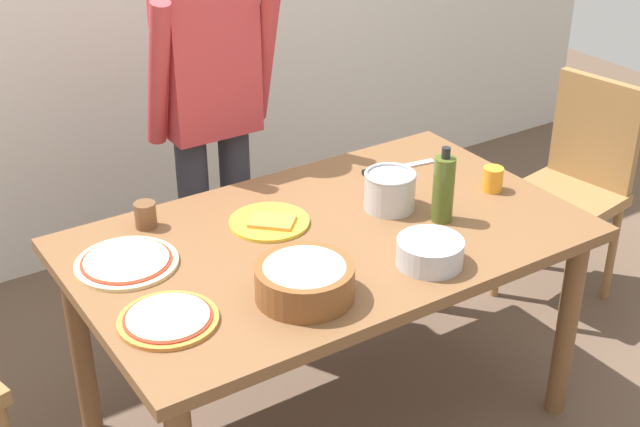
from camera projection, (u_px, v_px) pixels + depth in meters
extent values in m
plane|color=brown|center=(328.00, 419.00, 3.15)|extent=(8.00, 8.00, 0.00)
cube|color=brown|center=(329.00, 239.00, 2.80)|extent=(1.60, 0.96, 0.04)
cylinder|color=brown|center=(567.00, 327.00, 3.03)|extent=(0.07, 0.07, 0.72)
cylinder|color=brown|center=(81.00, 347.00, 2.92)|extent=(0.07, 0.07, 0.72)
cylinder|color=brown|center=(420.00, 231.00, 3.62)|extent=(0.07, 0.07, 0.72)
cylinder|color=#2D2D38|center=(197.00, 236.00, 3.45)|extent=(0.12, 0.12, 0.85)
cylinder|color=#2D2D38|center=(237.00, 224.00, 3.54)|extent=(0.12, 0.12, 0.85)
cube|color=#B7383D|center=(207.00, 60.00, 3.17)|extent=(0.34, 0.20, 0.55)
cylinder|color=#B7383D|center=(158.00, 74.00, 3.03)|extent=(0.07, 0.21, 0.55)
cylinder|color=#B7383D|center=(264.00, 54.00, 3.23)|extent=(0.07, 0.21, 0.55)
cube|color=olive|center=(563.00, 199.00, 3.62)|extent=(0.46, 0.46, 0.05)
cube|color=olive|center=(596.00, 131.00, 3.61)|extent=(0.10, 0.38, 0.45)
cylinder|color=olive|center=(499.00, 250.00, 3.75)|extent=(0.04, 0.04, 0.45)
cylinder|color=olive|center=(567.00, 282.00, 3.53)|extent=(0.04, 0.04, 0.45)
cylinder|color=olive|center=(545.00, 224.00, 3.95)|extent=(0.04, 0.04, 0.45)
cylinder|color=olive|center=(613.00, 253.00, 3.73)|extent=(0.04, 0.04, 0.45)
cylinder|color=beige|center=(127.00, 263.00, 2.62)|extent=(0.31, 0.31, 0.01)
cylinder|color=#B22D1E|center=(126.00, 261.00, 2.61)|extent=(0.27, 0.27, 0.00)
cylinder|color=beige|center=(126.00, 260.00, 2.61)|extent=(0.25, 0.25, 0.00)
cylinder|color=#C67A33|center=(168.00, 320.00, 2.36)|extent=(0.27, 0.27, 0.01)
cylinder|color=#B22D1E|center=(168.00, 318.00, 2.36)|extent=(0.24, 0.24, 0.00)
cylinder|color=beige|center=(168.00, 316.00, 2.35)|extent=(0.22, 0.22, 0.00)
cylinder|color=gold|center=(269.00, 222.00, 2.84)|extent=(0.26, 0.26, 0.01)
cube|color=#CC8438|center=(272.00, 221.00, 2.82)|extent=(0.17, 0.17, 0.01)
cylinder|color=brown|center=(305.00, 282.00, 2.45)|extent=(0.28, 0.28, 0.10)
ellipsoid|color=beige|center=(304.00, 269.00, 2.43)|extent=(0.25, 0.25, 0.05)
cylinder|color=#B7B7BC|center=(430.00, 252.00, 2.61)|extent=(0.20, 0.20, 0.08)
cylinder|color=#47561E|center=(443.00, 189.00, 2.82)|extent=(0.07, 0.07, 0.22)
cylinder|color=black|center=(446.00, 153.00, 2.76)|extent=(0.03, 0.03, 0.04)
cylinder|color=#B7B7BC|center=(390.00, 192.00, 2.91)|extent=(0.17, 0.17, 0.12)
torus|color=#A5A5AD|center=(390.00, 174.00, 2.88)|extent=(0.17, 0.17, 0.01)
cylinder|color=orange|center=(493.00, 179.00, 3.04)|extent=(0.07, 0.07, 0.08)
cylinder|color=brown|center=(145.00, 215.00, 2.81)|extent=(0.07, 0.07, 0.08)
cube|color=silver|center=(407.00, 166.00, 3.23)|extent=(0.22, 0.06, 0.01)
cube|color=black|center=(374.00, 171.00, 3.17)|extent=(0.09, 0.04, 0.02)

